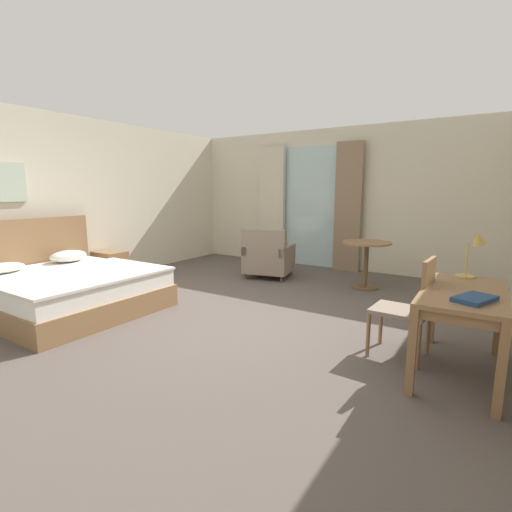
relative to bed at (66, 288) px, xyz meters
The scene contains 15 objects.
ground 2.03m from the bed, 22.25° to the left, with size 6.64×7.93×0.10m, color #564C47.
wall_back 4.95m from the bed, 67.42° to the left, with size 6.24×0.12×2.69m, color beige.
wall_left 1.78m from the bed, 147.72° to the left, with size 0.12×7.53×2.69m, color beige.
balcony_glass_door 4.69m from the bed, 72.38° to the left, with size 1.21×0.02×2.37m, color silver.
curtain_panel_left 4.42m from the bed, 82.48° to the left, with size 0.58×0.10×2.40m, color beige.
curtain_panel_right 4.91m from the bed, 62.62° to the left, with size 0.51×0.10×2.40m, color #897056.
bed is the anchor object (origin of this frame).
nightstand 1.56m from the bed, 123.51° to the left, with size 0.52×0.40×0.51m.
writing_desk 4.52m from the bed, 10.31° to the left, with size 0.65×1.25×0.72m.
desk_chair 4.12m from the bed, 12.19° to the left, with size 0.50×0.43×0.95m.
desk_lamp 4.73m from the bed, 17.76° to the left, with size 0.23×0.26×0.45m.
closed_book 4.58m from the bed, ahead, with size 0.20×0.33×0.03m, color navy.
armchair_by_window 3.22m from the bed, 66.86° to the left, with size 0.91×0.88×0.87m.
round_cafe_table 4.32m from the bed, 47.24° to the left, with size 0.74×0.74×0.74m.
framed_picture 1.76m from the bed, behind, with size 0.03×0.39×0.54m.
Camera 1 is at (2.77, -3.40, 1.54)m, focal length 26.53 mm.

